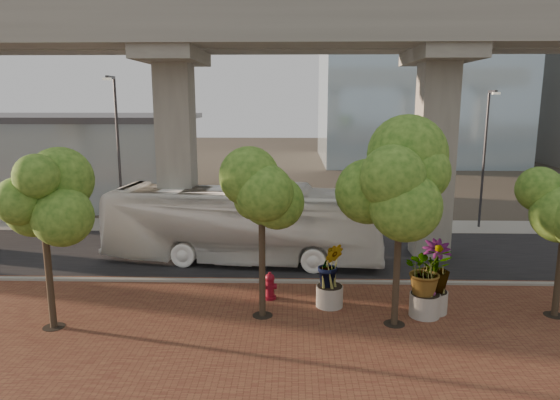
{
  "coord_description": "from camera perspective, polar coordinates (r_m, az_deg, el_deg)",
  "views": [
    {
      "loc": [
        -0.5,
        -21.24,
        7.32
      ],
      "look_at": [
        -1.11,
        0.5,
        2.98
      ],
      "focal_mm": 32.0,
      "sensor_mm": 36.0,
      "label": 1
    }
  ],
  "objects": [
    {
      "name": "asphalt_road",
      "position": [
        24.37,
        2.72,
        -6.17
      ],
      "size": [
        90.0,
        8.0,
        0.04
      ],
      "primitive_type": "cube",
      "color": "black",
      "rests_on": "ground"
    },
    {
      "name": "street_tree_near_west",
      "position": [
        16.34,
        -2.11,
        0.78
      ],
      "size": [
        3.19,
        3.19,
        5.76
      ],
      "color": "#433426",
      "rests_on": "ground"
    },
    {
      "name": "street_tree_far_west",
      "position": [
        17.14,
        -25.57,
        0.03
      ],
      "size": [
        3.24,
        3.24,
        5.75
      ],
      "color": "#433426",
      "rests_on": "ground"
    },
    {
      "name": "streetlamp_east",
      "position": [
        30.76,
        22.43,
        5.32
      ],
      "size": [
        0.39,
        1.14,
        7.84
      ],
      "color": "#2E2F33",
      "rests_on": "ground"
    },
    {
      "name": "street_tree_near_east",
      "position": [
        16.06,
        13.64,
        1.57
      ],
      "size": [
        3.92,
        3.92,
        6.45
      ],
      "color": "#433426",
      "rests_on": "ground"
    },
    {
      "name": "streetlamp_west",
      "position": [
        29.33,
        -18.1,
        6.21
      ],
      "size": [
        0.43,
        1.24,
        8.59
      ],
      "color": "#2F3035",
      "rests_on": "ground"
    },
    {
      "name": "planter_front",
      "position": [
        17.73,
        16.39,
        -8.08
      ],
      "size": [
        2.28,
        2.28,
        2.51
      ],
      "color": "gray",
      "rests_on": "ground"
    },
    {
      "name": "planter_right",
      "position": [
        18.14,
        17.29,
        -7.57
      ],
      "size": [
        2.41,
        2.41,
        2.58
      ],
      "color": "#AEAA9D",
      "rests_on": "ground"
    },
    {
      "name": "transit_bus",
      "position": [
        22.95,
        -4.25,
        -2.75
      ],
      "size": [
        12.94,
        4.34,
        3.54
      ],
      "primitive_type": "imported",
      "rotation": [
        0.0,
        0.0,
        1.46
      ],
      "color": "white",
      "rests_on": "ground"
    },
    {
      "name": "transit_viaduct",
      "position": [
        23.25,
        2.89,
        11.18
      ],
      "size": [
        72.0,
        5.6,
        12.4
      ],
      "color": "#9A988C",
      "rests_on": "ground"
    },
    {
      "name": "far_sidewalk",
      "position": [
        29.66,
        2.52,
        -2.97
      ],
      "size": [
        90.0,
        3.0,
        0.06
      ],
      "primitive_type": "cube",
      "color": "gray",
      "rests_on": "ground"
    },
    {
      "name": "brick_plaza",
      "position": [
        15.12,
        3.47,
        -17.56
      ],
      "size": [
        70.0,
        13.0,
        0.06
      ],
      "primitive_type": "cube",
      "color": "brown",
      "rests_on": "ground"
    },
    {
      "name": "planter_left",
      "position": [
        17.93,
        5.75,
        -7.74
      ],
      "size": [
        2.15,
        2.15,
        2.36
      ],
      "color": "gray",
      "rests_on": "ground"
    },
    {
      "name": "curb_strip",
      "position": [
        20.56,
        2.94,
        -9.35
      ],
      "size": [
        70.0,
        0.25,
        0.16
      ],
      "primitive_type": "cube",
      "color": "gray",
      "rests_on": "ground"
    },
    {
      "name": "ground",
      "position": [
        22.47,
        2.82,
        -7.75
      ],
      "size": [
        160.0,
        160.0,
        0.0
      ],
      "primitive_type": "plane",
      "color": "#3C372C",
      "rests_on": "ground"
    },
    {
      "name": "fire_hydrant",
      "position": [
        18.8,
        -1.17,
        -9.8
      ],
      "size": [
        0.52,
        0.47,
        1.04
      ],
      "color": "maroon",
      "rests_on": "ground"
    },
    {
      "name": "station_pavilion",
      "position": [
        42.24,
        -26.0,
        4.56
      ],
      "size": [
        23.0,
        13.0,
        6.3
      ],
      "color": "#A3B4BB",
      "rests_on": "ground"
    }
  ]
}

